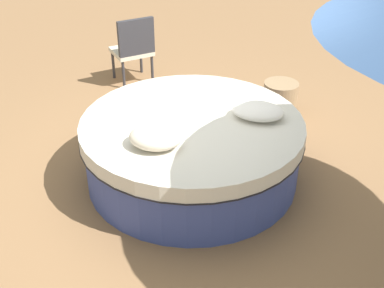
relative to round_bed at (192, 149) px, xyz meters
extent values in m
plane|color=olive|center=(0.00, 0.00, -0.34)|extent=(16.00, 16.00, 0.00)
cylinder|color=#38478C|center=(0.00, 0.00, -0.09)|extent=(2.17, 2.17, 0.52)
cylinder|color=black|center=(0.00, 0.00, 0.17)|extent=(2.25, 2.25, 0.01)
cylinder|color=beige|center=(0.00, 0.00, 0.25)|extent=(2.24, 2.24, 0.16)
ellipsoid|color=beige|center=(0.21, 0.53, 0.42)|extent=(0.48, 0.39, 0.18)
ellipsoid|color=white|center=(-0.62, -0.22, 0.40)|extent=(0.52, 0.36, 0.15)
cylinder|color=#333338|center=(1.73, -2.18, -0.13)|extent=(0.04, 0.04, 0.42)
cylinder|color=#333338|center=(1.40, -2.47, -0.13)|extent=(0.04, 0.04, 0.42)
cylinder|color=#333338|center=(1.45, -1.87, -0.13)|extent=(0.04, 0.04, 0.42)
cylinder|color=#333338|center=(1.12, -2.16, -0.13)|extent=(0.04, 0.04, 0.42)
cube|color=beige|center=(1.42, -2.17, 0.11)|extent=(0.72, 0.72, 0.06)
cube|color=#333338|center=(1.28, -2.00, 0.39)|extent=(0.43, 0.39, 0.50)
cylinder|color=#997A56|center=(-0.77, -1.52, -0.10)|extent=(0.43, 0.43, 0.48)
camera|label=1|loc=(-1.02, 4.17, 2.73)|focal=46.49mm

